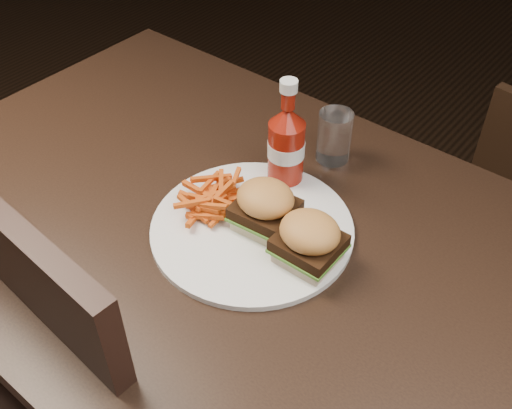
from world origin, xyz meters
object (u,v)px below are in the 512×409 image
Objects in this scene: plate at (252,228)px; tumbler at (334,136)px; ketchup_bottle at (286,154)px; dining_table at (222,228)px.

plate is 0.24m from tumbler.
plate is 2.63× the size of ketchup_bottle.
dining_table is at bearing -168.61° from plate.
tumbler is at bearing 77.54° from dining_table.
tumbler reaches higher than plate.
ketchup_bottle is at bearing -107.41° from tumbler.
tumbler is (0.03, 0.10, -0.01)m from ketchup_bottle.
plate is 0.15m from ketchup_bottle.
ketchup_bottle is (0.02, 0.14, 0.08)m from dining_table.
plate is 3.43× the size of tumbler.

